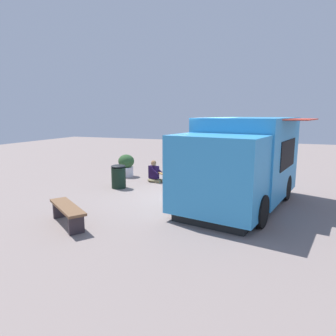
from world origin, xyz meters
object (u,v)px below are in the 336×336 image
object	(u,v)px
person_customer	(154,174)
planter_flowering_far	(235,164)
planter_flowering_near	(126,165)
trash_bin	(119,176)
plaza_bench	(67,211)
food_truck	(241,163)

from	to	relation	value
person_customer	planter_flowering_far	size ratio (longest dim) A/B	1.02
person_customer	planter_flowering_near	size ratio (longest dim) A/B	0.91
person_customer	trash_bin	xyz separation A→B (m)	(-1.36, 0.80, 0.11)
person_customer	plaza_bench	bearing A→B (deg)	179.06
food_truck	plaza_bench	bearing A→B (deg)	131.71
food_truck	trash_bin	world-z (taller)	food_truck
trash_bin	person_customer	bearing A→B (deg)	-30.64
planter_flowering_far	person_customer	bearing A→B (deg)	135.98
food_truck	person_customer	xyz separation A→B (m)	(1.85, 3.49, -0.89)
food_truck	planter_flowering_far	bearing A→B (deg)	9.73
planter_flowering_far	trash_bin	size ratio (longest dim) A/B	0.98
person_customer	planter_flowering_near	world-z (taller)	planter_flowering_near
food_truck	planter_flowering_near	distance (m)	5.59
plaza_bench	trash_bin	xyz separation A→B (m)	(3.67, 0.72, 0.06)
planter_flowering_near	plaza_bench	bearing A→B (deg)	-165.57
person_customer	planter_flowering_near	distance (m)	1.62
food_truck	trash_bin	size ratio (longest dim) A/B	5.95
planter_flowering_near	plaza_bench	world-z (taller)	planter_flowering_near
food_truck	planter_flowering_far	size ratio (longest dim) A/B	6.05
person_customer	plaza_bench	xyz separation A→B (m)	(-5.03, 0.08, 0.04)
food_truck	trash_bin	bearing A→B (deg)	83.47
person_customer	plaza_bench	distance (m)	5.03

